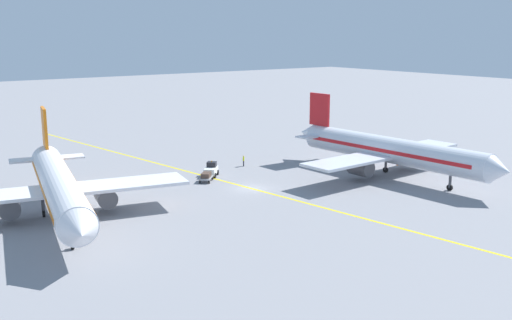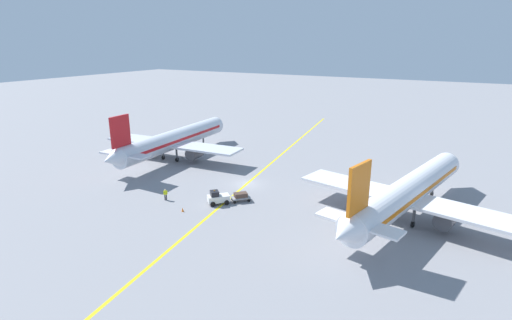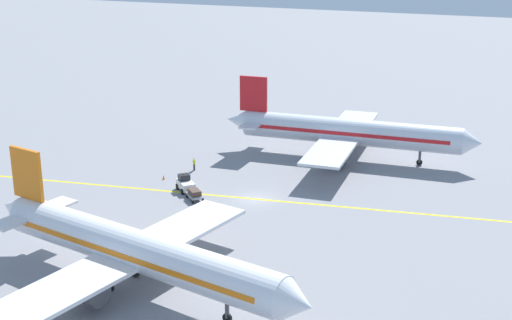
{
  "view_description": "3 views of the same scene",
  "coord_description": "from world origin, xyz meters",
  "px_view_note": "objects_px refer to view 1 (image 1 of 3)",
  "views": [
    {
      "loc": [
        43.56,
        61.11,
        19.84
      ],
      "look_at": [
        -1.99,
        -1.71,
        3.23
      ],
      "focal_mm": 42.0,
      "sensor_mm": 36.0,
      "label": 1
    },
    {
      "loc": [
        30.34,
        -51.56,
        21.83
      ],
      "look_at": [
        2.64,
        -1.69,
        4.81
      ],
      "focal_mm": 28.0,
      "sensor_mm": 36.0,
      "label": 2
    },
    {
      "loc": [
        72.58,
        29.48,
        30.34
      ],
      "look_at": [
        -4.5,
        -1.74,
        3.27
      ],
      "focal_mm": 50.0,
      "sensor_mm": 36.0,
      "label": 3
    }
  ],
  "objects_px": {
    "airplane_adjacent_stand": "(58,186)",
    "traffic_cone_near_nose": "(210,166)",
    "traffic_cone_mid_apron": "(397,163)",
    "baggage_cart_trailing": "(206,176)",
    "airplane_at_gate": "(388,150)",
    "ground_crew_worker": "(244,160)",
    "baggage_tug_white": "(211,170)"
  },
  "relations": [
    {
      "from": "airplane_adjacent_stand",
      "to": "traffic_cone_near_nose",
      "type": "bearing_deg",
      "value": -155.74
    },
    {
      "from": "traffic_cone_mid_apron",
      "to": "baggage_cart_trailing",
      "type": "bearing_deg",
      "value": -15.95
    },
    {
      "from": "traffic_cone_near_nose",
      "to": "traffic_cone_mid_apron",
      "type": "height_order",
      "value": "same"
    },
    {
      "from": "baggage_cart_trailing",
      "to": "traffic_cone_mid_apron",
      "type": "relative_size",
      "value": 5.18
    },
    {
      "from": "airplane_at_gate",
      "to": "ground_crew_worker",
      "type": "relative_size",
      "value": 21.15
    },
    {
      "from": "baggage_cart_trailing",
      "to": "traffic_cone_near_nose",
      "type": "bearing_deg",
      "value": -125.47
    },
    {
      "from": "baggage_tug_white",
      "to": "traffic_cone_near_nose",
      "type": "distance_m",
      "value": 5.24
    },
    {
      "from": "airplane_adjacent_stand",
      "to": "baggage_cart_trailing",
      "type": "distance_m",
      "value": 22.21
    },
    {
      "from": "traffic_cone_near_nose",
      "to": "baggage_cart_trailing",
      "type": "bearing_deg",
      "value": 54.53
    },
    {
      "from": "ground_crew_worker",
      "to": "traffic_cone_mid_apron",
      "type": "bearing_deg",
      "value": 145.83
    },
    {
      "from": "airplane_at_gate",
      "to": "airplane_adjacent_stand",
      "type": "relative_size",
      "value": 1.01
    },
    {
      "from": "airplane_adjacent_stand",
      "to": "baggage_cart_trailing",
      "type": "height_order",
      "value": "airplane_adjacent_stand"
    },
    {
      "from": "baggage_tug_white",
      "to": "traffic_cone_near_nose",
      "type": "bearing_deg",
      "value": -120.29
    },
    {
      "from": "ground_crew_worker",
      "to": "baggage_cart_trailing",
      "type": "bearing_deg",
      "value": 27.08
    },
    {
      "from": "airplane_adjacent_stand",
      "to": "baggage_tug_white",
      "type": "relative_size",
      "value": 11.01
    },
    {
      "from": "baggage_tug_white",
      "to": "ground_crew_worker",
      "type": "height_order",
      "value": "baggage_tug_white"
    },
    {
      "from": "baggage_tug_white",
      "to": "traffic_cone_mid_apron",
      "type": "distance_m",
      "value": 28.77
    },
    {
      "from": "ground_crew_worker",
      "to": "traffic_cone_near_nose",
      "type": "relative_size",
      "value": 3.05
    },
    {
      "from": "baggage_cart_trailing",
      "to": "ground_crew_worker",
      "type": "xyz_separation_m",
      "value": [
        -9.57,
        -4.89,
        0.15
      ]
    },
    {
      "from": "airplane_at_gate",
      "to": "baggage_tug_white",
      "type": "height_order",
      "value": "airplane_at_gate"
    },
    {
      "from": "baggage_cart_trailing",
      "to": "ground_crew_worker",
      "type": "relative_size",
      "value": 1.69
    },
    {
      "from": "baggage_tug_white",
      "to": "baggage_cart_trailing",
      "type": "xyz_separation_m",
      "value": [
        2.28,
        2.39,
        -0.14
      ]
    },
    {
      "from": "airplane_adjacent_stand",
      "to": "traffic_cone_near_nose",
      "type": "distance_m",
      "value": 29.1
    },
    {
      "from": "airplane_adjacent_stand",
      "to": "traffic_cone_mid_apron",
      "type": "bearing_deg",
      "value": 176.27
    },
    {
      "from": "airplane_at_gate",
      "to": "traffic_cone_near_nose",
      "type": "xyz_separation_m",
      "value": [
        17.36,
        -19.11,
        -3.43
      ]
    },
    {
      "from": "airplane_adjacent_stand",
      "to": "baggage_tug_white",
      "type": "height_order",
      "value": "airplane_adjacent_stand"
    },
    {
      "from": "airplane_at_gate",
      "to": "traffic_cone_near_nose",
      "type": "bearing_deg",
      "value": -47.74
    },
    {
      "from": "airplane_at_gate",
      "to": "airplane_adjacent_stand",
      "type": "xyz_separation_m",
      "value": [
        43.7,
        -7.23,
        0.0
      ]
    },
    {
      "from": "airplane_at_gate",
      "to": "baggage_tug_white",
      "type": "relative_size",
      "value": 11.08
    },
    {
      "from": "baggage_cart_trailing",
      "to": "traffic_cone_mid_apron",
      "type": "height_order",
      "value": "baggage_cart_trailing"
    },
    {
      "from": "ground_crew_worker",
      "to": "traffic_cone_mid_apron",
      "type": "relative_size",
      "value": 3.05
    },
    {
      "from": "ground_crew_worker",
      "to": "traffic_cone_mid_apron",
      "type": "distance_m",
      "value": 23.48
    }
  ]
}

